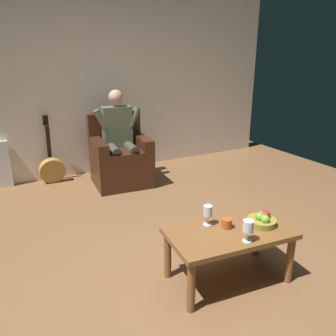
{
  "coord_description": "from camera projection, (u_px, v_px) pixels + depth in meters",
  "views": [
    {
      "loc": [
        1.28,
        2.03,
        1.73
      ],
      "look_at": [
        -0.33,
        -1.02,
        0.57
      ],
      "focal_mm": 36.33,
      "sensor_mm": 36.0,
      "label": 1
    }
  ],
  "objects": [
    {
      "name": "wine_glass_near",
      "position": [
        248.0,
        227.0,
        2.43
      ],
      "size": [
        0.08,
        0.08,
        0.17
      ],
      "color": "silver",
      "rests_on": "coffee_table"
    },
    {
      "name": "wall_back",
      "position": [
        86.0,
        83.0,
        4.83
      ],
      "size": [
        6.17,
        0.06,
        2.66
      ],
      "primitive_type": "cube",
      "color": "silver",
      "rests_on": "ground"
    },
    {
      "name": "armchair",
      "position": [
        120.0,
        160.0,
        4.69
      ],
      "size": [
        0.79,
        0.77,
        0.95
      ],
      "rotation": [
        0.0,
        0.0,
        -0.09
      ],
      "color": "#3C1E11",
      "rests_on": "ground"
    },
    {
      "name": "coffee_table",
      "position": [
        229.0,
        238.0,
        2.64
      ],
      "size": [
        1.0,
        0.61,
        0.44
      ],
      "rotation": [
        0.0,
        0.0,
        -0.09
      ],
      "color": "brown",
      "rests_on": "ground"
    },
    {
      "name": "fruit_bowl",
      "position": [
        262.0,
        220.0,
        2.69
      ],
      "size": [
        0.23,
        0.23,
        0.11
      ],
      "color": "olive",
      "rests_on": "coffee_table"
    },
    {
      "name": "ground_plane",
      "position": [
        190.0,
        273.0,
        2.82
      ],
      "size": [
        6.92,
        6.92,
        0.0
      ],
      "primitive_type": "plane",
      "color": "brown"
    },
    {
      "name": "candle_jar",
      "position": [
        227.0,
        223.0,
        2.65
      ],
      "size": [
        0.08,
        0.08,
        0.08
      ],
      "primitive_type": "cylinder",
      "color": "#AC5221",
      "rests_on": "coffee_table"
    },
    {
      "name": "person_seated",
      "position": [
        120.0,
        136.0,
        4.55
      ],
      "size": [
        0.65,
        0.59,
        1.28
      ],
      "rotation": [
        0.0,
        0.0,
        -0.09
      ],
      "color": "#545F45",
      "rests_on": "ground"
    },
    {
      "name": "wine_glass_far",
      "position": [
        208.0,
        212.0,
        2.67
      ],
      "size": [
        0.07,
        0.07,
        0.17
      ],
      "color": "silver",
      "rests_on": "coffee_table"
    },
    {
      "name": "guitar",
      "position": [
        52.0,
        168.0,
        4.74
      ],
      "size": [
        0.35,
        0.2,
        0.95
      ],
      "color": "#B2863F",
      "rests_on": "ground"
    }
  ]
}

